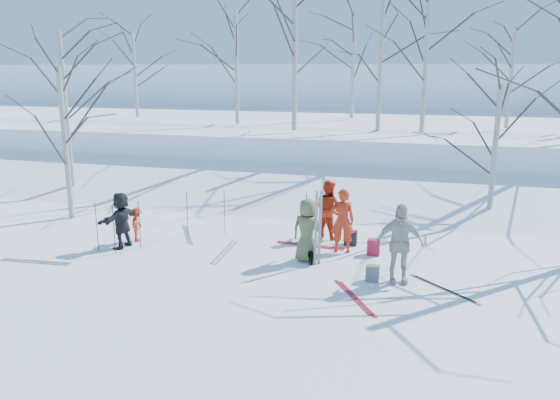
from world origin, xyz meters
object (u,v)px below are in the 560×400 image
(skier_redor_behind, at_px, (328,209))
(backpack_dark, at_px, (351,238))
(skier_olive_center, at_px, (307,230))
(skier_red_seated, at_px, (137,225))
(backpack_red, at_px, (374,247))
(dog, at_px, (312,254))
(skier_red_north, at_px, (342,221))
(skier_cream_east, at_px, (399,244))
(skier_grey_west, at_px, (121,220))
(backpack_grey, at_px, (373,273))

(skier_redor_behind, relative_size, backpack_dark, 4.17)
(skier_olive_center, height_order, backpack_dark, skier_olive_center)
(skier_red_seated, distance_m, backpack_red, 6.56)
(skier_redor_behind, xyz_separation_m, dog, (0.02, -2.25, -0.60))
(skier_red_north, bearing_deg, backpack_red, 168.64)
(skier_cream_east, relative_size, skier_grey_west, 1.20)
(skier_red_seated, distance_m, skier_grey_west, 0.66)
(dog, height_order, backpack_red, dog)
(skier_red_seated, bearing_deg, skier_cream_east, -114.33)
(skier_olive_center, height_order, backpack_grey, skier_olive_center)
(skier_redor_behind, xyz_separation_m, backpack_grey, (1.61, -3.05, -0.64))
(dog, distance_m, backpack_dark, 1.86)
(skier_red_north, bearing_deg, skier_redor_behind, -73.50)
(skier_redor_behind, relative_size, skier_grey_west, 1.09)
(dog, bearing_deg, skier_red_seated, -26.55)
(skier_red_seated, distance_m, skier_cream_east, 7.35)
(skier_olive_center, xyz_separation_m, dog, (0.16, -0.13, -0.57))
(skier_red_seated, xyz_separation_m, backpack_dark, (5.83, 1.26, -0.28))
(skier_red_north, xyz_separation_m, backpack_dark, (0.14, 0.66, -0.66))
(backpack_dark, bearing_deg, backpack_grey, -71.00)
(skier_olive_center, bearing_deg, skier_red_seated, 6.61)
(backpack_red, bearing_deg, skier_red_seated, -174.88)
(skier_redor_behind, xyz_separation_m, skier_cream_east, (2.16, -2.95, 0.09))
(dog, height_order, backpack_grey, dog)
(skier_red_north, height_order, backpack_red, skier_red_north)
(skier_olive_center, bearing_deg, skier_red_north, -118.05)
(skier_cream_east, relative_size, backpack_red, 4.38)
(skier_red_seated, relative_size, skier_grey_west, 0.63)
(skier_red_north, height_order, skier_red_seated, skier_red_north)
(skier_red_seated, xyz_separation_m, dog, (5.11, -0.46, -0.25))
(skier_cream_east, relative_size, dog, 3.30)
(skier_red_seated, xyz_separation_m, backpack_grey, (6.70, -1.25, -0.29))
(skier_olive_center, height_order, skier_red_north, skier_red_north)
(backpack_red, bearing_deg, backpack_dark, 135.92)
(skier_grey_west, bearing_deg, skier_olive_center, 102.87)
(skier_red_seated, relative_size, backpack_dark, 2.42)
(skier_olive_center, xyz_separation_m, skier_red_seated, (-4.95, 0.33, -0.32))
(backpack_red, bearing_deg, skier_redor_behind, 139.87)
(skier_red_seated, relative_size, backpack_grey, 2.55)
(skier_redor_behind, relative_size, backpack_red, 3.98)
(skier_olive_center, distance_m, skier_red_north, 1.19)
(skier_cream_east, xyz_separation_m, skier_grey_west, (-7.36, 0.56, -0.15))
(backpack_grey, bearing_deg, backpack_red, 95.24)
(skier_olive_center, bearing_deg, dog, 151.35)
(skier_red_seated, xyz_separation_m, skier_grey_west, (-0.12, -0.59, 0.28))
(dog, xyz_separation_m, backpack_dark, (0.72, 1.71, -0.04))
(skier_red_seated, height_order, backpack_red, skier_red_seated)
(skier_grey_west, xyz_separation_m, backpack_grey, (6.81, -0.66, -0.58))
(skier_redor_behind, height_order, skier_red_seated, skier_redor_behind)
(dog, height_order, backpack_dark, dog)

